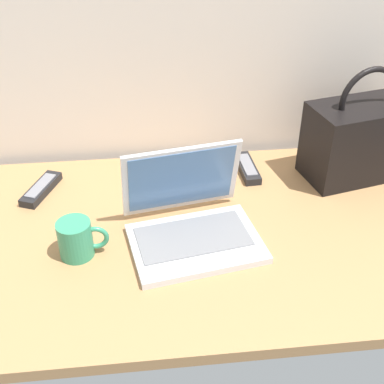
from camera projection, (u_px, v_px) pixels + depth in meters
name	position (u px, v px, depth m)	size (l,w,h in m)	color
desk	(191.00, 235.00, 1.30)	(1.60, 0.76, 0.03)	#A87A4C
laptop	(191.00, 220.00, 1.25)	(0.35, 0.32, 0.21)	silver
coffee_mug	(77.00, 239.00, 1.19)	(0.12, 0.08, 0.09)	#338C66
remote_control_near	(41.00, 189.00, 1.42)	(0.10, 0.17, 0.02)	black
remote_control_far	(247.00, 168.00, 1.52)	(0.06, 0.16, 0.02)	black
handbag	(360.00, 139.00, 1.45)	(0.33, 0.22, 0.33)	black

